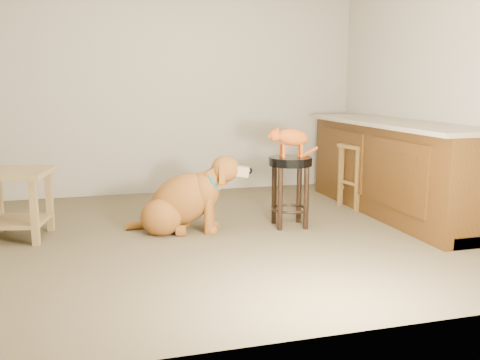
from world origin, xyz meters
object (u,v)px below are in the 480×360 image
object	(u,v)px
padded_stool	(290,177)
wood_stool	(360,175)
golden_retriever	(184,201)
side_table	(15,194)
tabby_kitten	(290,138)

from	to	relation	value
padded_stool	wood_stool	bearing A→B (deg)	27.35
wood_stool	golden_retriever	size ratio (longest dim) A/B	0.61
wood_stool	golden_retriever	xyz separation A→B (m)	(-1.97, -0.41, -0.08)
side_table	tabby_kitten	size ratio (longest dim) A/B	1.32
golden_retriever	tabby_kitten	size ratio (longest dim) A/B	2.15
side_table	wood_stool	bearing A→B (deg)	4.28
padded_stool	golden_retriever	distance (m)	0.99
side_table	padded_stool	bearing A→B (deg)	-6.30
padded_stool	golden_retriever	world-z (taller)	golden_retriever
wood_stool	side_table	xyz separation A→B (m)	(-3.38, -0.25, 0.04)
wood_stool	golden_retriever	bearing A→B (deg)	-168.30
side_table	golden_retriever	distance (m)	1.43
wood_stool	side_table	size ratio (longest dim) A/B	1.00
side_table	tabby_kitten	xyz separation A→B (m)	(2.37, -0.26, 0.43)
wood_stool	golden_retriever	world-z (taller)	golden_retriever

